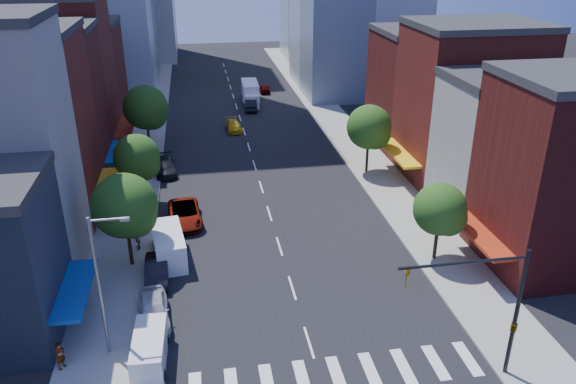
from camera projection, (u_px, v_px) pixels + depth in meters
name	position (u px, v px, depth m)	size (l,w,h in m)	color
ground	(309.00, 342.00, 34.58)	(220.00, 220.00, 0.00)	black
sidewalk_left	(144.00, 141.00, 68.59)	(5.00, 120.00, 0.15)	gray
sidewalk_right	(342.00, 131.00, 72.36)	(5.00, 120.00, 0.15)	gray
crosswalk	(320.00, 377.00, 31.89)	(19.00, 3.00, 0.01)	silver
bldg_left_2	(13.00, 133.00, 46.52)	(12.00, 9.00, 16.00)	maroon
bldg_left_3	(38.00, 110.00, 54.36)	(12.00, 8.00, 15.00)	#4C1313
bldg_left_4	(55.00, 80.00, 61.58)	(12.00, 9.00, 17.00)	maroon
bldg_left_5	(73.00, 79.00, 70.93)	(12.00, 10.00, 13.00)	#4C1313
bldg_right_0	(576.00, 176.00, 40.70)	(12.00, 9.00, 14.00)	#4C1313
bldg_right_1	(512.00, 149.00, 48.75)	(12.00, 8.00, 12.00)	silver
bldg_right_2	(468.00, 105.00, 56.21)	(12.00, 10.00, 15.00)	maroon
bldg_right_3	(428.00, 90.00, 65.60)	(12.00, 10.00, 13.00)	#4C1313
traffic_signal	(507.00, 315.00, 30.33)	(7.24, 2.24, 8.00)	black
streetlight	(101.00, 279.00, 31.52)	(2.25, 0.25, 9.00)	slate
tree_left_near	(127.00, 208.00, 40.67)	(4.80, 4.80, 7.30)	black
tree_left_mid	(139.00, 159.00, 50.69)	(4.20, 4.20, 6.65)	black
tree_left_far	(147.00, 109.00, 62.98)	(5.00, 5.00, 7.75)	black
tree_right_near	(442.00, 211.00, 41.73)	(4.00, 4.00, 6.20)	black
tree_right_far	(371.00, 129.00, 57.61)	(4.60, 4.60, 7.20)	black
parked_car_front	(153.00, 310.00, 36.24)	(1.95, 4.84, 1.65)	silver
parked_car_second	(157.00, 271.00, 40.62)	(1.62, 4.66, 1.53)	black
parked_car_third	(185.00, 214.00, 48.84)	(2.70, 5.85, 1.63)	#999999
parked_car_rear	(166.00, 166.00, 59.20)	(2.11, 5.19, 1.51)	black
cargo_van_near	(150.00, 351.00, 32.42)	(1.97, 4.55, 1.91)	silver
cargo_van_far	(169.00, 247.00, 43.01)	(2.86, 5.71, 2.33)	white
taxi	(234.00, 126.00, 72.39)	(1.82, 4.48, 1.30)	gold
traffic_car_oncoming	(251.00, 104.00, 81.07)	(1.69, 4.84, 1.60)	black
traffic_car_far	(265.00, 89.00, 90.30)	(1.50, 3.72, 1.27)	#999999
box_truck	(250.00, 94.00, 84.16)	(2.58, 7.69, 3.07)	white
pedestrian_near	(60.00, 356.00, 31.97)	(0.65, 0.42, 1.77)	#999999
pedestrian_far	(137.00, 240.00, 44.38)	(0.75, 0.58, 1.54)	#999999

